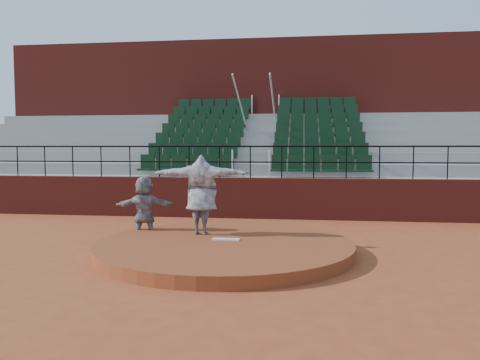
% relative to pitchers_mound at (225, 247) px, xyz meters
% --- Properties ---
extents(ground, '(90.00, 90.00, 0.00)m').
position_rel_pitchers_mound_xyz_m(ground, '(0.00, 0.00, -0.12)').
color(ground, '#984322').
rests_on(ground, ground).
extents(pitchers_mound, '(5.50, 5.50, 0.25)m').
position_rel_pitchers_mound_xyz_m(pitchers_mound, '(0.00, 0.00, 0.00)').
color(pitchers_mound, brown).
rests_on(pitchers_mound, ground).
extents(pitching_rubber, '(0.60, 0.15, 0.03)m').
position_rel_pitchers_mound_xyz_m(pitching_rubber, '(0.00, 0.15, 0.14)').
color(pitching_rubber, white).
rests_on(pitching_rubber, pitchers_mound).
extents(boundary_wall, '(24.00, 0.30, 1.30)m').
position_rel_pitchers_mound_xyz_m(boundary_wall, '(0.00, 5.00, 0.53)').
color(boundary_wall, maroon).
rests_on(boundary_wall, ground).
extents(wall_railing, '(24.04, 0.05, 1.03)m').
position_rel_pitchers_mound_xyz_m(wall_railing, '(0.00, 5.00, 1.90)').
color(wall_railing, black).
rests_on(wall_railing, boundary_wall).
extents(seating_deck, '(24.00, 5.97, 4.63)m').
position_rel_pitchers_mound_xyz_m(seating_deck, '(0.00, 8.65, 1.32)').
color(seating_deck, gray).
rests_on(seating_deck, ground).
extents(press_box_facade, '(24.00, 3.00, 7.10)m').
position_rel_pitchers_mound_xyz_m(press_box_facade, '(0.00, 12.60, 3.43)').
color(press_box_facade, maroon).
rests_on(press_box_facade, ground).
extents(pitcher, '(2.27, 0.63, 1.84)m').
position_rel_pitchers_mound_xyz_m(pitcher, '(-0.68, 0.78, 1.05)').
color(pitcher, black).
rests_on(pitcher, pitchers_mound).
extents(fielder, '(1.52, 0.78, 1.57)m').
position_rel_pitchers_mound_xyz_m(fielder, '(-2.20, 1.18, 0.66)').
color(fielder, black).
rests_on(fielder, ground).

